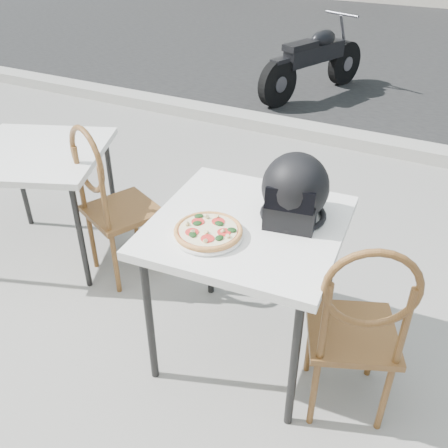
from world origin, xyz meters
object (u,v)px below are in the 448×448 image
at_px(cafe_table_side, 38,161).
at_px(plate, 208,235).
at_px(cafe_chair_side, 108,196).
at_px(cafe_table_main, 247,235).
at_px(pizza, 208,231).
at_px(helmet, 295,192).
at_px(cafe_chair_main, 358,323).
at_px(motorcycle, 314,62).

bearing_deg(cafe_table_side, plate, -15.71).
distance_m(plate, cafe_chair_side, 0.99).
distance_m(cafe_table_main, pizza, 0.23).
bearing_deg(cafe_chair_side, cafe_table_main, -167.21).
relative_size(cafe_table_main, helmet, 2.50).
bearing_deg(cafe_chair_main, pizza, -18.72).
xyz_separation_m(cafe_chair_main, motorcycle, (-1.57, 4.24, -0.16)).
distance_m(cafe_table_main, plate, 0.22).
bearing_deg(cafe_chair_side, motorcycle, -64.67).
bearing_deg(cafe_chair_side, helmet, -159.38).
bearing_deg(cafe_table_main, pizza, -120.03).
bearing_deg(pizza, motorcycle, 101.87).
height_order(cafe_chair_main, cafe_table_side, cafe_chair_main).
bearing_deg(cafe_chair_main, plate, -18.70).
relative_size(helmet, cafe_table_side, 0.35).
distance_m(helmet, cafe_chair_main, 0.62).
relative_size(cafe_table_main, cafe_chair_main, 0.90).
bearing_deg(cafe_table_side, motorcycle, 82.80).
distance_m(plate, cafe_chair_main, 0.72).
relative_size(cafe_table_main, cafe_table_side, 0.88).
xyz_separation_m(plate, cafe_table_side, (-1.39, 0.39, -0.12)).
relative_size(plate, motorcycle, 0.23).
xyz_separation_m(cafe_table_side, motorcycle, (0.49, 3.89, -0.29)).
relative_size(plate, cafe_chair_side, 0.39).
bearing_deg(pizza, plate, -110.22).
relative_size(cafe_table_side, cafe_chair_side, 1.00).
bearing_deg(pizza, cafe_chair_main, 3.06).
bearing_deg(helmet, motorcycle, 96.74).
relative_size(helmet, cafe_chair_main, 0.36).
distance_m(cafe_table_main, helmet, 0.29).
height_order(pizza, cafe_chair_side, cafe_chair_side).
height_order(plate, pizza, pizza).
bearing_deg(cafe_table_main, plate, -120.02).
distance_m(cafe_chair_side, motorcycle, 3.89).
relative_size(cafe_table_main, cafe_chair_side, 0.88).
height_order(cafe_table_main, cafe_table_side, cafe_table_main).
bearing_deg(motorcycle, cafe_chair_main, -48.64).
bearing_deg(cafe_chair_side, cafe_chair_main, -167.93).
bearing_deg(helmet, cafe_chair_side, 166.00).
distance_m(cafe_table_main, cafe_table_side, 1.51).
height_order(plate, cafe_chair_side, cafe_chair_side).
height_order(cafe_table_side, motorcycle, motorcycle).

